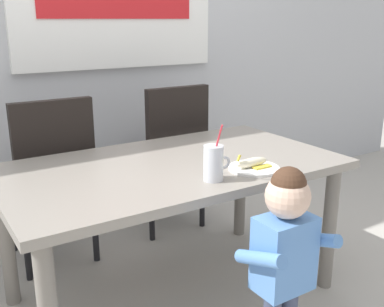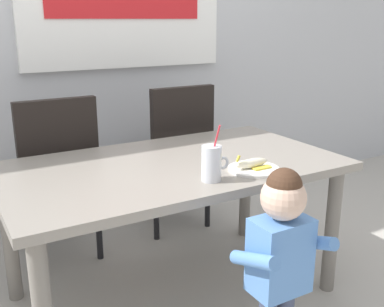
% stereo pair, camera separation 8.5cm
% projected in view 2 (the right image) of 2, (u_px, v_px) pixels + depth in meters
% --- Properties ---
extents(ground_plane, '(24.00, 24.00, 0.00)m').
position_uv_depth(ground_plane, '(174.00, 293.00, 2.35)').
color(ground_plane, '#B7B2A8').
extents(back_wall, '(6.40, 0.17, 2.90)m').
position_uv_depth(back_wall, '(87.00, 3.00, 2.90)').
color(back_wall, silver).
rests_on(back_wall, ground).
extents(dining_table, '(1.58, 0.89, 0.70)m').
position_uv_depth(dining_table, '(173.00, 180.00, 2.17)').
color(dining_table, gray).
rests_on(dining_table, ground).
extents(dining_chair_left, '(0.44, 0.44, 0.96)m').
position_uv_depth(dining_chair_left, '(56.00, 171.00, 2.53)').
color(dining_chair_left, black).
rests_on(dining_chair_left, ground).
extents(dining_chair_right, '(0.44, 0.44, 0.96)m').
position_uv_depth(dining_chair_right, '(174.00, 149.00, 2.95)').
color(dining_chair_right, black).
rests_on(dining_chair_right, ground).
extents(toddler_standing, '(0.33, 0.24, 0.84)m').
position_uv_depth(toddler_standing, '(281.00, 247.00, 1.72)').
color(toddler_standing, '#3F4760').
rests_on(toddler_standing, ground).
extents(milk_cup, '(0.13, 0.09, 0.25)m').
position_uv_depth(milk_cup, '(212.00, 165.00, 1.90)').
color(milk_cup, silver).
rests_on(milk_cup, dining_table).
extents(snack_plate, '(0.23, 0.23, 0.01)m').
position_uv_depth(snack_plate, '(254.00, 169.00, 2.04)').
color(snack_plate, white).
rests_on(snack_plate, dining_table).
extents(peeled_banana, '(0.17, 0.11, 0.07)m').
position_uv_depth(peeled_banana, '(252.00, 163.00, 2.04)').
color(peeled_banana, '#F4EAC6').
rests_on(peeled_banana, snack_plate).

